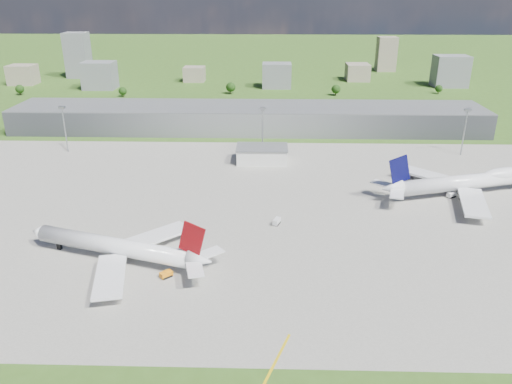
{
  "coord_description": "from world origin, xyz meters",
  "views": [
    {
      "loc": [
        13.74,
        -151.27,
        86.93
      ],
      "look_at": [
        8.57,
        36.49,
        9.0
      ],
      "focal_mm": 35.0,
      "sensor_mm": 36.0,
      "label": 1
    }
  ],
  "objects_px": {
    "van_white_near": "(277,222)",
    "van_white_far": "(452,195)",
    "tug_yellow": "(166,275)",
    "airliner_blue_quad": "(469,182)",
    "airliner_red_twin": "(120,248)"
  },
  "relations": [
    {
      "from": "van_white_near",
      "to": "van_white_far",
      "type": "distance_m",
      "value": 83.09
    },
    {
      "from": "tug_yellow",
      "to": "van_white_far",
      "type": "relative_size",
      "value": 0.92
    },
    {
      "from": "airliner_blue_quad",
      "to": "van_white_far",
      "type": "height_order",
      "value": "airliner_blue_quad"
    },
    {
      "from": "van_white_far",
      "to": "tug_yellow",
      "type": "bearing_deg",
      "value": 179.5
    },
    {
      "from": "van_white_near",
      "to": "airliner_red_twin",
      "type": "bearing_deg",
      "value": 140.09
    },
    {
      "from": "airliner_red_twin",
      "to": "airliner_blue_quad",
      "type": "relative_size",
      "value": 0.85
    },
    {
      "from": "tug_yellow",
      "to": "van_white_near",
      "type": "bearing_deg",
      "value": 5.83
    },
    {
      "from": "tug_yellow",
      "to": "airliner_blue_quad",
      "type": "bearing_deg",
      "value": -11.05
    },
    {
      "from": "airliner_blue_quad",
      "to": "tug_yellow",
      "type": "bearing_deg",
      "value": -165.55
    },
    {
      "from": "airliner_red_twin",
      "to": "van_white_far",
      "type": "xyz_separation_m",
      "value": [
        131.19,
        58.92,
        -3.97
      ]
    },
    {
      "from": "airliner_red_twin",
      "to": "airliner_blue_quad",
      "type": "bearing_deg",
      "value": -138.01
    },
    {
      "from": "tug_yellow",
      "to": "van_white_far",
      "type": "bearing_deg",
      "value": -10.72
    },
    {
      "from": "airliner_red_twin",
      "to": "tug_yellow",
      "type": "bearing_deg",
      "value": 168.4
    },
    {
      "from": "van_white_near",
      "to": "van_white_far",
      "type": "bearing_deg",
      "value": -48.44
    },
    {
      "from": "tug_yellow",
      "to": "van_white_far",
      "type": "xyz_separation_m",
      "value": [
        113.76,
        68.7,
        0.17
      ]
    }
  ]
}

